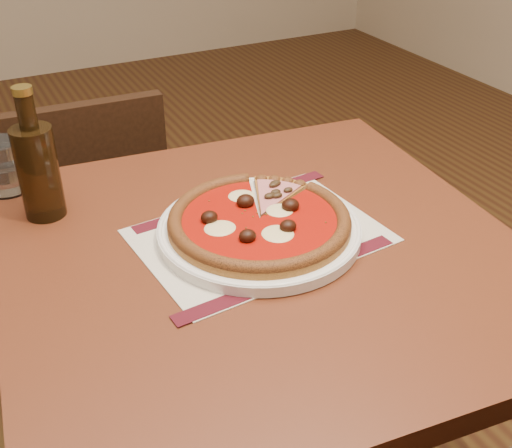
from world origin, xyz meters
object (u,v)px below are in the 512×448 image
Objects in this scene: water_glass at (3,166)px; chair_far at (87,223)px; table at (261,297)px; pizza at (259,220)px; bottle at (38,168)px; plate at (259,230)px.

chair_far is at bearing 59.08° from water_glass.
chair_far reaches higher than table.
bottle is (-0.29, 0.23, 0.06)m from pizza.
plate is 3.47× the size of water_glass.
pizza is (-0.00, -0.00, 0.02)m from plate.
table is 0.14m from pizza.
chair_far is 0.74m from pizza.
table is 0.12m from plate.
plate is (0.16, -0.65, 0.30)m from chair_far.
table is 9.24× the size of water_glass.
plate is (0.01, 0.03, 0.11)m from table.
water_glass is 0.13m from bottle.
pizza is at bearing -37.70° from bottle.
table is at bearing 104.84° from chair_far.
bottle is at bearing 138.11° from table.
chair_far is 3.58× the size of bottle.
water_glass is at bearing 134.23° from plate.
plate is at bearing 70.58° from table.
bottle reaches higher than water_glass.
chair_far is 2.48× the size of plate.
water_glass reaches higher than table.
table is at bearing -109.42° from plate.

